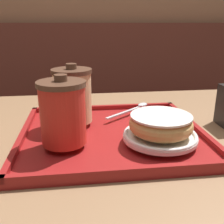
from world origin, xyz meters
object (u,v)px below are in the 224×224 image
coffee_cup_rear (73,95)px  donut_chocolate_glazed (161,124)px  spoon (137,107)px  coffee_cup_front (63,112)px

coffee_cup_rear → donut_chocolate_glazed: bearing=-35.9°
coffee_cup_rear → spoon: bearing=23.1°
coffee_cup_front → spoon: (0.20, 0.20, -0.06)m
coffee_cup_front → donut_chocolate_glazed: coffee_cup_front is taller
coffee_cup_front → spoon: 0.29m
coffee_cup_rear → coffee_cup_front: bearing=-98.2°
donut_chocolate_glazed → coffee_cup_front: bearing=177.4°
spoon → donut_chocolate_glazed: bearing=-127.9°
coffee_cup_front → coffee_cup_rear: size_ratio=0.98×
donut_chocolate_glazed → coffee_cup_rear: bearing=144.1°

